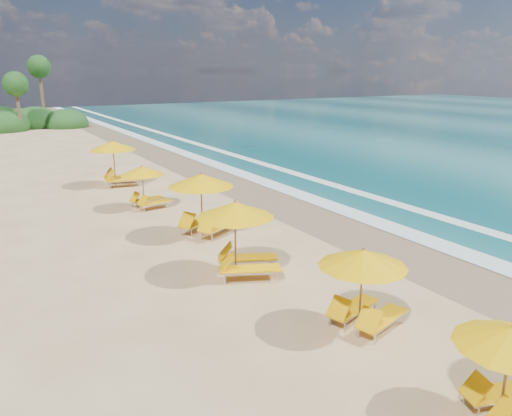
{
  "coord_description": "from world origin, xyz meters",
  "views": [
    {
      "loc": [
        -9.37,
        -15.86,
        6.34
      ],
      "look_at": [
        0.0,
        0.0,
        1.2
      ],
      "focal_mm": 34.6,
      "sensor_mm": 36.0,
      "label": 1
    }
  ],
  "objects": [
    {
      "name": "ground",
      "position": [
        0.0,
        0.0,
        0.0
      ],
      "size": [
        160.0,
        160.0,
        0.0
      ],
      "primitive_type": "plane",
      "color": "#DAB380",
      "rests_on": "ground"
    },
    {
      "name": "station_1",
      "position": [
        -1.28,
        -7.51,
        1.25
      ],
      "size": [
        2.79,
        2.71,
        2.23
      ],
      "rotation": [
        0.0,
        0.0,
        0.28
      ],
      "color": "olive",
      "rests_on": "ground"
    },
    {
      "name": "station_2",
      "position": [
        -2.28,
        -2.95,
        1.4
      ],
      "size": [
        3.27,
        3.25,
        2.49
      ],
      "rotation": [
        0.0,
        0.0,
        -0.43
      ],
      "color": "olive",
      "rests_on": "ground"
    },
    {
      "name": "wet_sand",
      "position": [
        4.0,
        0.0,
        0.01
      ],
      "size": [
        4.0,
        160.0,
        0.01
      ],
      "primitive_type": "cube",
      "color": "#8A7152",
      "rests_on": "ground"
    },
    {
      "name": "station_3",
      "position": [
        -1.58,
        1.29,
        1.46
      ],
      "size": [
        3.44,
        3.44,
        2.6
      ],
      "rotation": [
        0.0,
        0.0,
        0.48
      ],
      "color": "olive",
      "rests_on": "ground"
    },
    {
      "name": "station_4",
      "position": [
        -2.29,
        6.35,
        1.18
      ],
      "size": [
        2.48,
        2.36,
        2.1
      ],
      "rotation": [
        0.0,
        0.0,
        0.16
      ],
      "color": "olive",
      "rests_on": "ground"
    },
    {
      "name": "station_5",
      "position": [
        -2.09,
        11.88,
        1.48
      ],
      "size": [
        3.09,
        2.93,
        2.63
      ],
      "rotation": [
        0.0,
        0.0,
        -0.14
      ],
      "color": "olive",
      "rests_on": "ground"
    },
    {
      "name": "surf_foam",
      "position": [
        6.7,
        0.0,
        0.03
      ],
      "size": [
        4.0,
        160.0,
        0.01
      ],
      "color": "white",
      "rests_on": "ground"
    }
  ]
}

